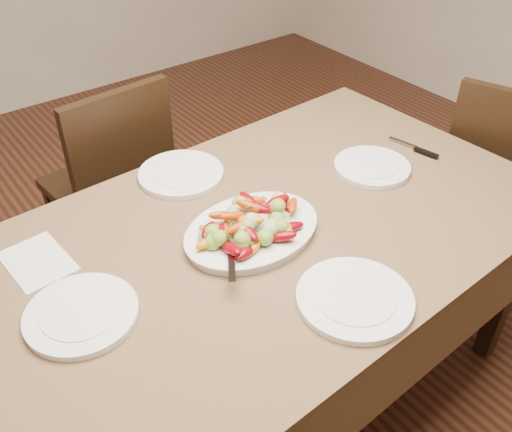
{
  "coord_description": "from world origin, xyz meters",
  "views": [
    {
      "loc": [
        -0.84,
        -0.82,
        1.79
      ],
      "look_at": [
        -0.07,
        0.19,
        0.82
      ],
      "focal_mm": 40.0,
      "sensor_mm": 36.0,
      "label": 1
    }
  ],
  "objects_px": {
    "chair_right": "(503,183)",
    "plate_left": "(81,315)",
    "plate_near": "(355,299)",
    "dining_table": "(256,323)",
    "serving_platter": "(252,232)",
    "plate_right": "(372,167)",
    "chair_far": "(106,184)",
    "plate_far": "(181,174)"
  },
  "relations": [
    {
      "from": "chair_right",
      "to": "plate_left",
      "type": "xyz_separation_m",
      "value": [
        -1.75,
        0.08,
        0.29
      ]
    },
    {
      "from": "plate_far",
      "to": "plate_near",
      "type": "relative_size",
      "value": 0.95
    },
    {
      "from": "plate_right",
      "to": "dining_table",
      "type": "bearing_deg",
      "value": -176.05
    },
    {
      "from": "dining_table",
      "to": "plate_near",
      "type": "distance_m",
      "value": 0.53
    },
    {
      "from": "chair_far",
      "to": "plate_far",
      "type": "bearing_deg",
      "value": 92.75
    },
    {
      "from": "dining_table",
      "to": "plate_near",
      "type": "bearing_deg",
      "value": -85.06
    },
    {
      "from": "serving_platter",
      "to": "plate_right",
      "type": "bearing_deg",
      "value": 3.91
    },
    {
      "from": "serving_platter",
      "to": "plate_left",
      "type": "bearing_deg",
      "value": -179.87
    },
    {
      "from": "chair_far",
      "to": "chair_right",
      "type": "height_order",
      "value": "same"
    },
    {
      "from": "plate_far",
      "to": "dining_table",
      "type": "bearing_deg",
      "value": -87.57
    },
    {
      "from": "dining_table",
      "to": "plate_far",
      "type": "distance_m",
      "value": 0.55
    },
    {
      "from": "dining_table",
      "to": "plate_left",
      "type": "distance_m",
      "value": 0.66
    },
    {
      "from": "plate_right",
      "to": "plate_far",
      "type": "xyz_separation_m",
      "value": [
        -0.53,
        0.35,
        0.0
      ]
    },
    {
      "from": "chair_far",
      "to": "plate_far",
      "type": "distance_m",
      "value": 0.6
    },
    {
      "from": "chair_far",
      "to": "plate_far",
      "type": "xyz_separation_m",
      "value": [
        0.07,
        -0.52,
        0.29
      ]
    },
    {
      "from": "plate_far",
      "to": "plate_left",
      "type": "bearing_deg",
      "value": -143.07
    },
    {
      "from": "plate_right",
      "to": "plate_near",
      "type": "height_order",
      "value": "same"
    },
    {
      "from": "plate_right",
      "to": "chair_right",
      "type": "bearing_deg",
      "value": -9.18
    },
    {
      "from": "chair_far",
      "to": "serving_platter",
      "type": "bearing_deg",
      "value": 89.6
    },
    {
      "from": "plate_near",
      "to": "serving_platter",
      "type": "bearing_deg",
      "value": 97.38
    },
    {
      "from": "chair_right",
      "to": "plate_left",
      "type": "bearing_deg",
      "value": 69.07
    },
    {
      "from": "plate_left",
      "to": "plate_far",
      "type": "distance_m",
      "value": 0.64
    },
    {
      "from": "chair_right",
      "to": "plate_far",
      "type": "relative_size",
      "value": 3.4
    },
    {
      "from": "dining_table",
      "to": "chair_right",
      "type": "bearing_deg",
      "value": -3.69
    },
    {
      "from": "dining_table",
      "to": "serving_platter",
      "type": "bearing_deg",
      "value": -177.13
    },
    {
      "from": "serving_platter",
      "to": "plate_right",
      "type": "xyz_separation_m",
      "value": [
        0.53,
        0.04,
        -0.0
      ]
    },
    {
      "from": "plate_left",
      "to": "plate_right",
      "type": "xyz_separation_m",
      "value": [
        1.04,
        0.04,
        0.0
      ]
    },
    {
      "from": "dining_table",
      "to": "serving_platter",
      "type": "relative_size",
      "value": 4.57
    },
    {
      "from": "plate_left",
      "to": "plate_near",
      "type": "relative_size",
      "value": 0.94
    },
    {
      "from": "chair_far",
      "to": "chair_right",
      "type": "xyz_separation_m",
      "value": [
        1.3,
        -0.98,
        0.0
      ]
    },
    {
      "from": "plate_left",
      "to": "plate_near",
      "type": "height_order",
      "value": "same"
    },
    {
      "from": "chair_right",
      "to": "plate_near",
      "type": "relative_size",
      "value": 3.24
    },
    {
      "from": "plate_left",
      "to": "plate_right",
      "type": "height_order",
      "value": "same"
    },
    {
      "from": "chair_far",
      "to": "plate_near",
      "type": "distance_m",
      "value": 1.31
    },
    {
      "from": "plate_left",
      "to": "plate_far",
      "type": "relative_size",
      "value": 0.98
    },
    {
      "from": "chair_far",
      "to": "plate_near",
      "type": "relative_size",
      "value": 3.24
    },
    {
      "from": "dining_table",
      "to": "plate_left",
      "type": "xyz_separation_m",
      "value": [
        -0.53,
        -0.0,
        0.39
      ]
    },
    {
      "from": "plate_far",
      "to": "plate_near",
      "type": "distance_m",
      "value": 0.75
    },
    {
      "from": "dining_table",
      "to": "plate_far",
      "type": "height_order",
      "value": "plate_far"
    },
    {
      "from": "chair_far",
      "to": "plate_right",
      "type": "distance_m",
      "value": 1.09
    },
    {
      "from": "chair_far",
      "to": "plate_left",
      "type": "relative_size",
      "value": 3.46
    },
    {
      "from": "dining_table",
      "to": "plate_right",
      "type": "xyz_separation_m",
      "value": [
        0.51,
        0.04,
        0.39
      ]
    }
  ]
}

